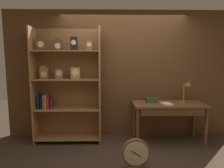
{
  "coord_description": "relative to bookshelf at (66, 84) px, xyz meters",
  "views": [
    {
      "loc": [
        -0.3,
        -2.61,
        1.6
      ],
      "look_at": [
        -0.24,
        0.69,
        1.18
      ],
      "focal_mm": 30.08,
      "sensor_mm": 36.0,
      "label": 1
    }
  ],
  "objects": [
    {
      "name": "desk_lamp",
      "position": [
        2.35,
        -0.07,
        -0.05
      ],
      "size": [
        0.19,
        0.19,
        0.46
      ],
      "color": "olive",
      "rests_on": "workbench"
    },
    {
      "name": "bookshelf",
      "position": [
        0.0,
        0.0,
        0.0
      ],
      "size": [
        1.28,
        0.39,
        2.21
      ],
      "color": "#9E6B3D",
      "rests_on": "ground"
    },
    {
      "name": "ground_plane",
      "position": [
        1.13,
        -1.01,
        -1.14
      ],
      "size": [
        10.0,
        10.0,
        0.0
      ],
      "primitive_type": "plane",
      "color": "#3D2D21"
    },
    {
      "name": "back_wood_panel",
      "position": [
        1.13,
        0.27,
        0.16
      ],
      "size": [
        4.8,
        0.05,
        2.6
      ],
      "primitive_type": "cube",
      "color": "brown",
      "rests_on": "ground"
    },
    {
      "name": "open_repair_manual",
      "position": [
        1.93,
        -0.19,
        -0.35
      ],
      "size": [
        0.2,
        0.25,
        0.02
      ],
      "primitive_type": "cube",
      "rotation": [
        0.0,
        0.0,
        0.19
      ],
      "color": "silver",
      "rests_on": "workbench"
    },
    {
      "name": "toolbox_small",
      "position": [
        1.68,
        -0.03,
        -0.32
      ],
      "size": [
        0.22,
        0.12,
        0.09
      ],
      "primitive_type": "cube",
      "color": "#2D5123",
      "rests_on": "workbench"
    },
    {
      "name": "workbench",
      "position": [
        1.99,
        -0.11,
        -0.46
      ],
      "size": [
        1.37,
        0.59,
        0.78
      ],
      "color": "brown",
      "rests_on": "ground"
    },
    {
      "name": "round_clock_large",
      "position": [
        1.23,
        -1.02,
        -0.9
      ],
      "size": [
        0.42,
        0.11,
        0.46
      ],
      "color": "brown",
      "rests_on": "ground"
    }
  ]
}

